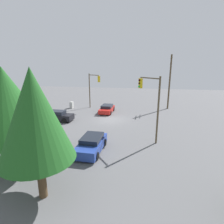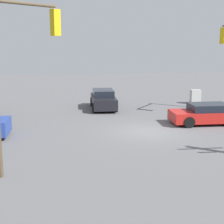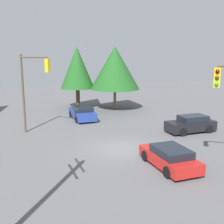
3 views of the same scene
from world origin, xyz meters
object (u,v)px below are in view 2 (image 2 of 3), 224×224
at_px(traffic_signal_main, 20,56).
at_px(electrical_cabinet, 195,97).
at_px(sedan_red, 206,114).
at_px(sedan_dark, 103,100).

height_order(traffic_signal_main, electrical_cabinet, traffic_signal_main).
distance_m(sedan_red, electrical_cabinet, 7.49).
bearing_deg(sedan_red, electrical_cabinet, -14.88).
xyz_separation_m(sedan_dark, sedan_red, (5.98, -5.86, -0.08)).
height_order(sedan_red, electrical_cabinet, sedan_red).
xyz_separation_m(traffic_signal_main, electrical_cabinet, (12.16, 14.15, -3.91)).
bearing_deg(traffic_signal_main, sedan_red, -7.15).
bearing_deg(sedan_dark, traffic_signal_main, 71.57).
xyz_separation_m(sedan_dark, traffic_signal_main, (-4.26, -12.77, 3.79)).
bearing_deg(electrical_cabinet, traffic_signal_main, -130.68).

